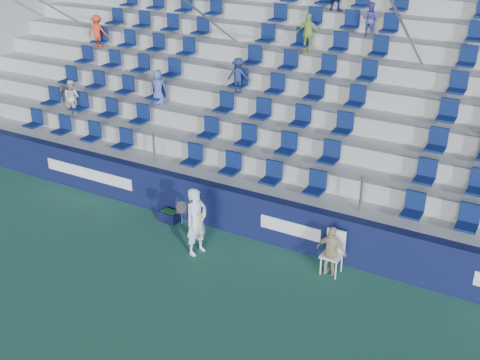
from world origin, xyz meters
The scene contains 7 objects.
ground centered at (0.00, 0.00, 0.00)m, with size 70.00×70.00×0.00m, color #29614A.
sponsor_wall centered at (0.00, 3.15, 0.60)m, with size 24.00×0.32×1.20m.
grandstand centered at (-0.01, 8.24, 2.13)m, with size 24.00×8.17×6.63m.
tennis_player centered at (-0.43, 1.79, 0.87)m, with size 0.69×0.71×1.73m.
line_judge_chair centered at (2.77, 2.66, 0.60)m, with size 0.46×0.47×1.05m.
line_judge centered at (2.77, 2.50, 0.62)m, with size 0.73×0.30×1.24m, color tan.
ball_bin centered at (-1.95, 2.75, 0.16)m, with size 0.55×0.37×0.30m.
Camera 1 is at (6.71, -8.73, 7.93)m, focal length 45.00 mm.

